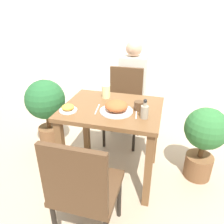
{
  "coord_description": "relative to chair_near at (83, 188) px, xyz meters",
  "views": [
    {
      "loc": [
        0.45,
        -1.67,
        1.56
      ],
      "look_at": [
        0.0,
        0.0,
        0.7
      ],
      "focal_mm": 35.0,
      "sensor_mm": 36.0,
      "label": 1
    }
  ],
  "objects": [
    {
      "name": "chair_near",
      "position": [
        0.0,
        0.0,
        0.0
      ],
      "size": [
        0.42,
        0.42,
        0.89
      ],
      "rotation": [
        0.0,
        0.0,
        3.14
      ],
      "color": "#4C331E",
      "rests_on": "ground_plane"
    },
    {
      "name": "drink_cup",
      "position": [
        0.23,
        0.72,
        0.28
      ],
      "size": [
        0.08,
        0.08,
        0.08
      ],
      "color": "#4C331E",
      "rests_on": "dining_table"
    },
    {
      "name": "juice_glass",
      "position": [
        -0.12,
        0.92,
        0.31
      ],
      "size": [
        0.08,
        0.08,
        0.12
      ],
      "color": "beige",
      "rests_on": "dining_table"
    },
    {
      "name": "wall_back",
      "position": [
        -0.01,
        2.21,
        0.79
      ],
      "size": [
        8.0,
        0.05,
        2.6
      ],
      "color": "white",
      "rests_on": "ground_plane"
    },
    {
      "name": "fork_utensil",
      "position": [
        -0.11,
        0.65,
        0.25
      ],
      "size": [
        0.04,
        0.19,
        0.0
      ],
      "rotation": [
        0.0,
        0.0,
        1.71
      ],
      "color": "silver",
      "rests_on": "dining_table"
    },
    {
      "name": "potted_plant_right",
      "position": [
        0.83,
        0.92,
        -0.05
      ],
      "size": [
        0.39,
        0.39,
        0.74
      ],
      "color": "brown",
      "rests_on": "ground_plane"
    },
    {
      "name": "chair_far",
      "position": [
        -0.04,
        1.42,
        0.0
      ],
      "size": [
        0.42,
        0.42,
        0.89
      ],
      "color": "#4C331E",
      "rests_on": "ground_plane"
    },
    {
      "name": "side_plate",
      "position": [
        -0.34,
        0.55,
        0.27
      ],
      "size": [
        0.15,
        0.15,
        0.06
      ],
      "color": "white",
      "rests_on": "dining_table"
    },
    {
      "name": "person_figure",
      "position": [
        -0.01,
        1.79,
        0.08
      ],
      "size": [
        0.34,
        0.22,
        1.17
      ],
      "color": "#2D3347",
      "rests_on": "ground_plane"
    },
    {
      "name": "spoon_utensil",
      "position": [
        0.22,
        0.65,
        0.25
      ],
      "size": [
        0.04,
        0.18,
        0.0
      ],
      "rotation": [
        0.0,
        0.0,
        1.72
      ],
      "color": "silver",
      "rests_on": "dining_table"
    },
    {
      "name": "ground_plane",
      "position": [
        -0.01,
        0.73,
        -0.51
      ],
      "size": [
        16.0,
        16.0,
        0.0
      ],
      "primitive_type": "plane",
      "color": "tan"
    },
    {
      "name": "food_plate",
      "position": [
        0.05,
        0.65,
        0.29
      ],
      "size": [
        0.28,
        0.28,
        0.1
      ],
      "color": "white",
      "rests_on": "dining_table"
    },
    {
      "name": "potted_plant_left",
      "position": [
        -0.82,
        0.97,
        0.04
      ],
      "size": [
        0.43,
        0.43,
        0.85
      ],
      "color": "brown",
      "rests_on": "ground_plane"
    },
    {
      "name": "sauce_bottle",
      "position": [
        0.29,
        0.59,
        0.31
      ],
      "size": [
        0.06,
        0.06,
        0.16
      ],
      "color": "gray",
      "rests_on": "dining_table"
    },
    {
      "name": "dining_table",
      "position": [
        -0.01,
        0.73,
        0.1
      ],
      "size": [
        0.86,
        0.68,
        0.75
      ],
      "color": "brown",
      "rests_on": "ground_plane"
    }
  ]
}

